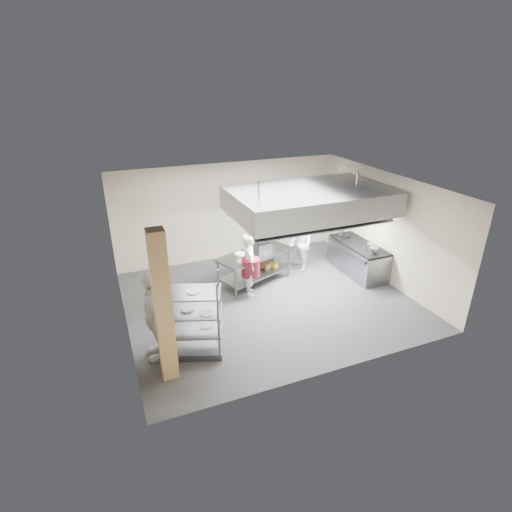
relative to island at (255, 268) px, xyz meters
name	(u,v)px	position (x,y,z in m)	size (l,w,h in m)	color
floor	(268,300)	(-0.04, -1.00, -0.46)	(7.00, 7.00, 0.00)	#2F2F31
ceiling	(269,186)	(-0.04, -1.00, 2.54)	(7.00, 7.00, 0.00)	silver
wall_back	(229,211)	(-0.04, 2.00, 1.04)	(7.00, 7.00, 0.00)	#C1B399
wall_left	(119,270)	(-3.54, -1.00, 1.04)	(6.00, 6.00, 0.00)	#C1B399
wall_right	(385,228)	(3.46, -1.00, 1.04)	(6.00, 6.00, 0.00)	#C1B399
column	(163,308)	(-2.94, -2.90, 1.04)	(0.30, 0.30, 3.00)	tan
exhaust_hood	(309,201)	(1.26, -0.60, 1.94)	(4.00, 2.50, 0.60)	gray
hood_strip_a	(277,217)	(0.36, -0.60, 1.62)	(1.60, 0.12, 0.04)	white
hood_strip_b	(339,209)	(2.16, -0.60, 1.62)	(1.60, 0.12, 0.04)	white
wall_shelf	(284,206)	(1.76, 1.84, 1.04)	(1.50, 0.28, 0.04)	gray
island	(255,268)	(0.00, 0.00, 0.00)	(2.13, 0.89, 0.91)	gray
island_worktop	(255,254)	(0.00, 0.00, 0.42)	(2.13, 0.89, 0.06)	gray
island_undershelf	(255,273)	(0.00, 0.00, -0.16)	(1.96, 0.80, 0.04)	slate
pass_rack	(192,316)	(-2.32, -2.38, 0.43)	(1.18, 0.69, 1.76)	gray
cooking_range	(358,259)	(3.04, -0.50, -0.04)	(0.80, 2.00, 0.84)	gray
range_top	(359,245)	(3.04, -0.50, 0.41)	(0.78, 1.96, 0.06)	black
chef_head	(249,265)	(-0.36, -0.51, 0.40)	(0.62, 0.41, 1.70)	silver
chef_line	(300,244)	(1.56, 0.31, 0.35)	(0.79, 0.61, 1.62)	silver
chef_plating	(155,316)	(-3.04, -2.22, 0.51)	(1.13, 0.47, 1.92)	silver
griddle	(263,247)	(0.29, 0.11, 0.55)	(0.41, 0.32, 0.20)	slate
wicker_basket	(267,264)	(0.46, 0.19, -0.06)	(0.36, 0.25, 0.16)	#95623B
stockpot	(371,247)	(3.09, -0.95, 0.53)	(0.23, 0.23, 0.16)	gray
plate_stack	(193,329)	(-2.32, -2.38, 0.11)	(0.28, 0.28, 0.05)	white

